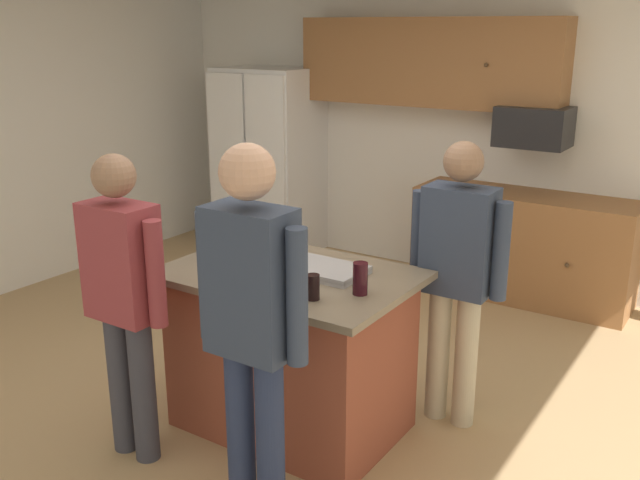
# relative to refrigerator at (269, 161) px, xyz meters

# --- Properties ---
(floor) EXTENTS (7.04, 7.04, 0.00)m
(floor) POSITION_rel_refrigerator_xyz_m (2.00, -2.38, -0.92)
(floor) COLOR tan
(floor) RESTS_ON ground
(back_wall) EXTENTS (6.40, 0.10, 2.60)m
(back_wall) POSITION_rel_refrigerator_xyz_m (2.00, 0.42, 0.38)
(back_wall) COLOR white
(back_wall) RESTS_ON ground
(cabinet_run_upper) EXTENTS (2.40, 0.38, 0.75)m
(cabinet_run_upper) POSITION_rel_refrigerator_xyz_m (1.60, 0.22, 1.01)
(cabinet_run_upper) COLOR #936038
(cabinet_run_lower) EXTENTS (1.80, 0.63, 0.90)m
(cabinet_run_lower) POSITION_rel_refrigerator_xyz_m (2.60, 0.10, -0.47)
(cabinet_run_lower) COLOR #936038
(cabinet_run_lower) RESTS_ON ground
(refrigerator) EXTENTS (0.94, 0.76, 1.84)m
(refrigerator) POSITION_rel_refrigerator_xyz_m (0.00, 0.00, 0.00)
(refrigerator) COLOR white
(refrigerator) RESTS_ON ground
(microwave_over_range) EXTENTS (0.56, 0.40, 0.32)m
(microwave_over_range) POSITION_rel_refrigerator_xyz_m (2.60, 0.12, 0.53)
(microwave_over_range) COLOR black
(kitchen_island) EXTENTS (1.34, 0.93, 0.94)m
(kitchen_island) POSITION_rel_refrigerator_xyz_m (2.16, -2.65, -0.44)
(kitchen_island) COLOR brown
(kitchen_island) RESTS_ON ground
(person_host_foreground) EXTENTS (0.57, 0.24, 1.78)m
(person_host_foreground) POSITION_rel_refrigerator_xyz_m (2.50, -3.41, 0.12)
(person_host_foreground) COLOR #232D4C
(person_host_foreground) RESTS_ON ground
(person_elder_center) EXTENTS (0.57, 0.22, 1.64)m
(person_elder_center) POSITION_rel_refrigerator_xyz_m (1.61, -3.34, 0.03)
(person_elder_center) COLOR #383842
(person_elder_center) RESTS_ON ground
(person_guest_left) EXTENTS (0.57, 0.22, 1.65)m
(person_guest_left) POSITION_rel_refrigerator_xyz_m (2.89, -2.09, 0.03)
(person_guest_left) COLOR tan
(person_guest_left) RESTS_ON ground
(glass_pilsner) EXTENTS (0.07, 0.07, 0.13)m
(glass_pilsner) POSITION_rel_refrigerator_xyz_m (1.67, -2.57, 0.09)
(glass_pilsner) COLOR black
(glass_pilsner) RESTS_ON kitchen_island
(mug_blue_stoneware) EXTENTS (0.13, 0.09, 0.10)m
(mug_blue_stoneware) POSITION_rel_refrigerator_xyz_m (1.66, -2.73, 0.07)
(mug_blue_stoneware) COLOR white
(mug_blue_stoneware) RESTS_ON kitchen_island
(glass_dark_ale) EXTENTS (0.07, 0.07, 0.13)m
(glass_dark_ale) POSITION_rel_refrigerator_xyz_m (2.49, -2.91, 0.09)
(glass_dark_ale) COLOR black
(glass_dark_ale) RESTS_ON kitchen_island
(glass_short_whisky) EXTENTS (0.07, 0.07, 0.17)m
(glass_short_whisky) POSITION_rel_refrigerator_xyz_m (2.28, -2.96, 0.11)
(glass_short_whisky) COLOR #301D0B
(glass_short_whisky) RESTS_ON kitchen_island
(glass_stout_tall) EXTENTS (0.08, 0.08, 0.17)m
(glass_stout_tall) POSITION_rel_refrigerator_xyz_m (2.64, -2.73, 0.11)
(glass_stout_tall) COLOR black
(glass_stout_tall) RESTS_ON kitchen_island
(mug_ceramic_white) EXTENTS (0.13, 0.09, 0.09)m
(mug_ceramic_white) POSITION_rel_refrigerator_xyz_m (1.95, -2.34, 0.07)
(mug_ceramic_white) COLOR white
(mug_ceramic_white) RESTS_ON kitchen_island
(serving_tray) EXTENTS (0.44, 0.30, 0.04)m
(serving_tray) POSITION_rel_refrigerator_xyz_m (2.32, -2.57, 0.05)
(serving_tray) COLOR #B7B7BC
(serving_tray) RESTS_ON kitchen_island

